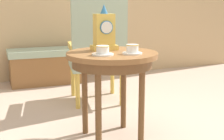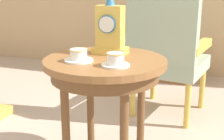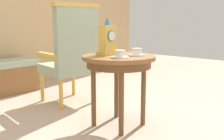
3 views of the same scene
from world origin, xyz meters
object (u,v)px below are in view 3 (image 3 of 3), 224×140
teacup_left (120,54)px  window_bench (1,78)px  side_table (119,65)px  mantel_clock (107,40)px  teacup_right (137,52)px  armchair (71,53)px

teacup_left → window_bench: (-0.06, 1.97, -0.46)m
side_table → mantel_clock: bearing=97.2°
teacup_right → armchair: (0.07, 0.96, -0.09)m
teacup_left → window_bench: size_ratio=0.16×
side_table → armchair: 0.85m
side_table → armchair: size_ratio=0.57×
side_table → window_bench: size_ratio=0.69×
side_table → armchair: armchair is taller
armchair → window_bench: armchair is taller
armchair → window_bench: 1.15m
mantel_clock → window_bench: mantel_clock is taller
teacup_left → armchair: (0.28, 0.93, -0.09)m
mantel_clock → teacup_left: bearing=-112.4°
teacup_left → window_bench: 2.02m
teacup_left → mantel_clock: bearing=67.6°
side_table → teacup_left: size_ratio=4.37×
teacup_right → armchair: bearing=85.9°
side_table → armchair: (0.17, 0.84, 0.02)m
side_table → armchair: bearing=78.4°
teacup_right → window_bench: (-0.26, 1.99, -0.46)m
mantel_clock → armchair: armchair is taller
window_bench → teacup_right: bearing=-82.5°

